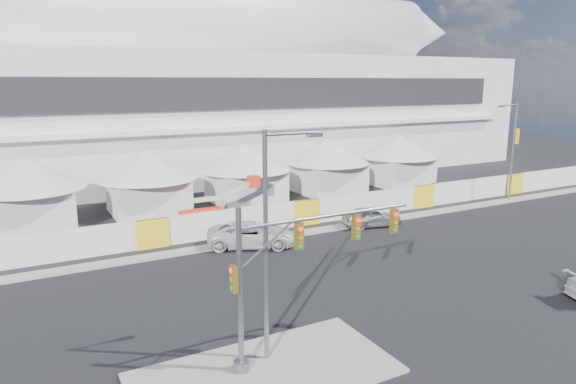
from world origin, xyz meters
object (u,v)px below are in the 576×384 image
sedan_silver (372,217)px  streetlight_curb (512,145)px  lot_car_b (442,189)px  streetlight_median (271,231)px  traffic_mast (285,273)px  boom_lift (210,211)px  pickup_curb (252,234)px

sedan_silver → streetlight_curb: (16.50, 0.87, 4.52)m
lot_car_b → streetlight_curb: streetlight_curb is taller
lot_car_b → streetlight_curb: bearing=-144.4°
streetlight_curb → lot_car_b: bearing=129.2°
streetlight_curb → streetlight_median: bearing=-155.4°
traffic_mast → streetlight_median: (-0.38, 0.37, 1.65)m
sedan_silver → boom_lift: boom_lift is taller
pickup_curb → streetlight_curb: (26.65, 0.97, 4.46)m
lot_car_b → sedan_silver: bearing=109.8°
traffic_mast → streetlight_median: 1.73m
streetlight_median → boom_lift: bearing=76.8°
sedan_silver → streetlight_curb: bearing=-75.1°
lot_car_b → traffic_mast: traffic_mast is taller
boom_lift → streetlight_curb: bearing=-14.4°
pickup_curb → streetlight_curb: streetlight_curb is taller
sedan_silver → pickup_curb: 10.16m
sedan_silver → lot_car_b: (12.73, 5.49, -0.06)m
traffic_mast → streetlight_curb: streetlight_curb is taller
traffic_mast → streetlight_curb: 34.99m
streetlight_median → traffic_mast: bearing=-44.0°
traffic_mast → boom_lift: 22.00m
streetlight_median → boom_lift: 22.01m
sedan_silver → lot_car_b: size_ratio=1.08×
lot_car_b → streetlight_median: bearing=120.8°
lot_car_b → traffic_mast: 34.17m
pickup_curb → lot_car_b: 23.56m
pickup_curb → lot_car_b: pickup_curb is taller
sedan_silver → traffic_mast: (-15.08, -14.13, 2.98)m
sedan_silver → boom_lift: 12.78m
traffic_mast → streetlight_median: bearing=136.0°
pickup_curb → lot_car_b: (22.89, 5.58, -0.12)m
streetlight_curb → boom_lift: bearing=166.8°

